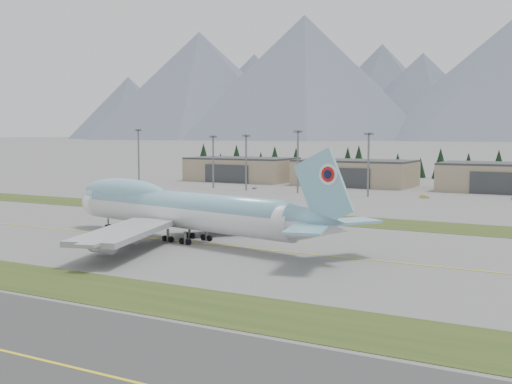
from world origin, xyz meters
The scene contains 12 objects.
ground centered at (0.00, 0.00, 0.00)m, with size 7000.00×7000.00×0.00m, color slate.
grass_strip_near centered at (0.00, -38.00, 0.00)m, with size 400.00×14.00×0.08m, color #2D4518.
grass_strip_far centered at (0.00, 45.00, 0.00)m, with size 400.00×18.00×0.08m, color #2D4518.
taxiway_line_main centered at (0.00, 0.00, 0.00)m, with size 400.00×0.40×0.02m, color yellow.
boeing_747_freighter centered at (2.89, 1.26, 6.39)m, with size 73.89×62.37×19.38m.
hangar_left centered at (-70.00, 149.90, 5.39)m, with size 48.00×26.60×10.80m.
hangar_center centered at (-15.00, 149.90, 5.39)m, with size 48.00×26.60×10.80m.
hangar_right centered at (45.00, 149.90, 5.39)m, with size 48.00×26.60×10.80m.
floodlight_masts centered at (-23.85, 109.81, 15.49)m, with size 182.86×9.92×23.58m.
service_vehicle_a centered at (-44.20, 116.00, 0.00)m, with size 1.59×3.93×1.34m, color silver.
service_vehicle_b centered at (23.97, 111.57, 0.00)m, with size 1.17×3.33×1.10m, color gold.
conifer_belt centered at (-8.09, 211.84, 7.03)m, with size 277.09×15.86×16.19m.
Camera 1 is at (78.73, -104.05, 21.55)m, focal length 45.00 mm.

